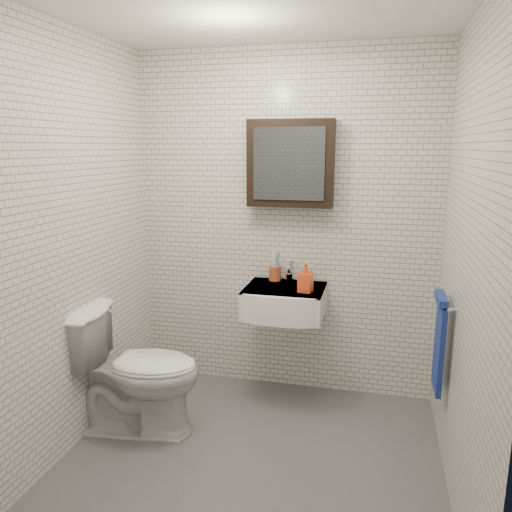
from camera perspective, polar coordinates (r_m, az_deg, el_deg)
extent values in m
cube|color=#515359|center=(3.19, -0.57, -22.15)|extent=(2.20, 2.00, 0.01)
cube|color=silver|center=(3.65, 3.28, 3.46)|extent=(2.20, 0.02, 2.50)
cube|color=silver|center=(1.77, -8.73, -6.34)|extent=(2.20, 0.02, 2.50)
cube|color=silver|center=(3.14, -20.44, 1.25)|extent=(0.02, 2.00, 2.50)
cube|color=silver|center=(2.65, 23.11, -0.95)|extent=(0.02, 2.00, 2.50)
cube|color=white|center=(2.72, -0.70, 26.98)|extent=(2.20, 2.00, 0.02)
cube|color=white|center=(3.54, 3.31, -5.14)|extent=(0.55, 0.45, 0.20)
cylinder|color=silver|center=(3.53, 3.39, -3.68)|extent=(0.31, 0.31, 0.02)
cylinder|color=silver|center=(3.53, 3.39, -3.56)|extent=(0.04, 0.04, 0.01)
cube|color=white|center=(3.51, 3.33, -3.66)|extent=(0.55, 0.45, 0.01)
cylinder|color=silver|center=(3.66, 3.81, -2.44)|extent=(0.06, 0.06, 0.06)
cylinder|color=silver|center=(3.65, 3.82, -1.53)|extent=(0.03, 0.03, 0.08)
cylinder|color=silver|center=(3.58, 3.66, -1.29)|extent=(0.02, 0.12, 0.02)
cube|color=silver|center=(3.66, 3.91, -0.58)|extent=(0.02, 0.09, 0.01)
cube|color=black|center=(3.53, 3.97, 10.49)|extent=(0.60, 0.14, 0.60)
cube|color=#3F444C|center=(3.46, 3.75, 10.45)|extent=(0.49, 0.01, 0.49)
cylinder|color=silver|center=(3.05, 20.88, -4.92)|extent=(0.02, 0.30, 0.02)
cylinder|color=silver|center=(3.18, 20.97, -4.26)|extent=(0.04, 0.02, 0.02)
cylinder|color=silver|center=(2.93, 21.56, -5.67)|extent=(0.04, 0.02, 0.02)
cube|color=navy|center=(3.14, 20.22, -9.63)|extent=(0.03, 0.26, 0.54)
cube|color=navy|center=(3.04, 20.43, -4.63)|extent=(0.05, 0.26, 0.05)
cylinder|color=#A74429|center=(3.67, 2.17, -1.98)|extent=(0.10, 0.10, 0.11)
cylinder|color=white|center=(3.65, 1.90, -0.94)|extent=(0.02, 0.03, 0.20)
cylinder|color=#3D85C4|center=(3.65, 2.35, -1.12)|extent=(0.02, 0.02, 0.18)
cylinder|color=white|center=(3.67, 2.15, -0.78)|extent=(0.02, 0.04, 0.21)
cylinder|color=#3D85C4|center=(3.67, 2.51, -0.98)|extent=(0.03, 0.04, 0.19)
imported|color=#EC4F18|center=(3.39, 5.69, -2.48)|extent=(0.10, 0.10, 0.20)
imported|color=white|center=(3.37, -13.57, -12.50)|extent=(0.87, 0.55, 0.84)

